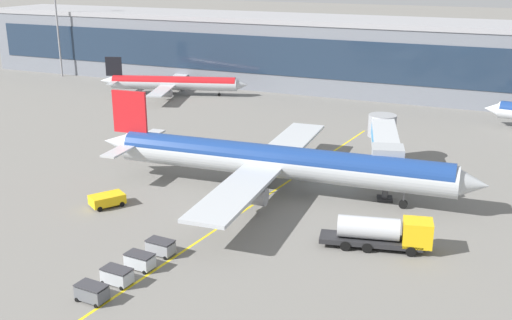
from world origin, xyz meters
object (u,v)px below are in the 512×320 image
object	(u,v)px
main_airliner	(277,161)
baggage_cart_0	(92,292)
fuel_tanker	(383,232)
baggage_cart_2	(140,261)
baggage_cart_3	(161,247)
pushback_tug	(106,199)
commuter_jet_near	(173,83)
baggage_cart_1	(117,276)

from	to	relation	value
main_airliner	baggage_cart_0	size ratio (longest dim) A/B	17.60
fuel_tanker	baggage_cart_2	size ratio (longest dim) A/B	4.02
fuel_tanker	baggage_cart_3	xyz separation A→B (m)	(-19.39, -9.81, -0.96)
main_airliner	pushback_tug	world-z (taller)	main_airliner
baggage_cart_2	baggage_cart_3	distance (m)	3.20
main_airliner	fuel_tanker	distance (m)	18.55
main_airliner	baggage_cart_0	bearing A→B (deg)	-99.18
main_airliner	baggage_cart_0	distance (m)	30.16
main_airliner	fuel_tanker	size ratio (longest dim) A/B	4.38
pushback_tug	baggage_cart_0	world-z (taller)	baggage_cart_0
baggage_cart_3	commuter_jet_near	bearing A→B (deg)	119.83
baggage_cart_2	baggage_cart_3	size ratio (longest dim) A/B	1.00
baggage_cart_3	commuter_jet_near	xyz separation A→B (m)	(-36.94, 64.41, 1.82)
baggage_cart_0	commuter_jet_near	distance (m)	82.40
pushback_tug	baggage_cart_3	xyz separation A→B (m)	(12.25, -8.00, -0.07)
pushback_tug	baggage_cart_3	world-z (taller)	baggage_cart_3
fuel_tanker	baggage_cart_3	bearing A→B (deg)	-153.16
baggage_cart_1	baggage_cart_3	xyz separation A→B (m)	(0.48, 6.38, 0.00)
main_airliner	pushback_tug	size ratio (longest dim) A/B	10.93
fuel_tanker	baggage_cart_1	size ratio (longest dim) A/B	4.02
fuel_tanker	baggage_cart_1	distance (m)	25.65
fuel_tanker	baggage_cart_1	xyz separation A→B (m)	(-19.86, -16.19, -0.96)
pushback_tug	baggage_cart_2	bearing A→B (deg)	-42.95
baggage_cart_0	commuter_jet_near	world-z (taller)	commuter_jet_near
baggage_cart_0	fuel_tanker	bearing A→B (deg)	43.96
pushback_tug	commuter_jet_near	distance (m)	61.60
fuel_tanker	baggage_cart_3	size ratio (longest dim) A/B	4.02
fuel_tanker	pushback_tug	bearing A→B (deg)	-176.72
baggage_cart_1	baggage_cart_2	world-z (taller)	same
fuel_tanker	baggage_cart_0	distance (m)	27.94
baggage_cart_2	baggage_cart_3	bearing A→B (deg)	85.73
baggage_cart_0	baggage_cart_2	bearing A→B (deg)	85.73
baggage_cart_1	baggage_cart_3	distance (m)	6.40
baggage_cart_1	baggage_cart_2	size ratio (longest dim) A/B	1.00
fuel_tanker	commuter_jet_near	distance (m)	78.45
baggage_cart_2	commuter_jet_near	world-z (taller)	commuter_jet_near
baggage_cart_1	baggage_cart_3	bearing A→B (deg)	85.73
main_airliner	pushback_tug	distance (m)	20.52
pushback_tug	baggage_cart_0	xyz separation A→B (m)	(11.54, -17.57, -0.07)
main_airliner	baggage_cart_3	xyz separation A→B (m)	(-4.07, -20.03, -3.19)
baggage_cart_3	fuel_tanker	bearing A→B (deg)	26.84
main_airliner	fuel_tanker	world-z (taller)	main_airliner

